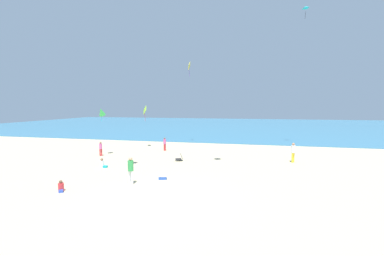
% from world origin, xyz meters
% --- Properties ---
extents(ground_plane, '(120.00, 120.00, 0.00)m').
position_xyz_m(ground_plane, '(0.00, 10.00, 0.00)').
color(ground_plane, '#C6B58C').
extents(ocean_water, '(120.00, 60.00, 0.05)m').
position_xyz_m(ocean_water, '(0.00, 49.13, 0.03)').
color(ocean_water, teal).
rests_on(ocean_water, ground_plane).
extents(beach_chair_far_right, '(0.79, 0.72, 0.61)m').
position_xyz_m(beach_chair_far_right, '(-1.21, 8.55, 0.27)').
color(beach_chair_far_right, black).
rests_on(beach_chair_far_right, ground_plane).
extents(cooler_box, '(0.62, 0.49, 0.25)m').
position_xyz_m(cooler_box, '(-0.87, 2.95, 0.13)').
color(cooler_box, '#2D56B7').
rests_on(cooler_box, ground_plane).
extents(person_0, '(0.41, 0.41, 1.73)m').
position_xyz_m(person_0, '(-2.46, 1.55, 1.00)').
color(person_0, white).
rests_on(person_0, ground_plane).
extents(person_1, '(0.38, 0.38, 1.44)m').
position_xyz_m(person_1, '(-4.11, 12.93, 0.83)').
color(person_1, red).
rests_on(person_1, ground_plane).
extents(person_2, '(0.65, 0.42, 0.76)m').
position_xyz_m(person_2, '(-6.54, 4.87, 0.28)').
color(person_2, white).
rests_on(person_2, ground_plane).
extents(person_3, '(0.47, 0.47, 1.71)m').
position_xyz_m(person_3, '(8.49, 10.04, 0.99)').
color(person_3, yellow).
rests_on(person_3, ground_plane).
extents(person_4, '(0.38, 0.38, 1.38)m').
position_xyz_m(person_4, '(-9.29, 8.95, 0.80)').
color(person_4, red).
rests_on(person_4, ground_plane).
extents(person_5, '(0.53, 0.57, 0.65)m').
position_xyz_m(person_5, '(-5.80, -0.48, 0.24)').
color(person_5, red).
rests_on(person_5, ground_plane).
extents(kite_teal, '(0.80, 0.78, 1.38)m').
position_xyz_m(kite_teal, '(10.75, 18.54, 15.85)').
color(kite_teal, '#1EADAD').
extents(kite_lime, '(0.66, 0.91, 1.81)m').
position_xyz_m(kite_lime, '(-6.95, 14.34, 4.34)').
color(kite_lime, '#99DB33').
extents(kite_yellow, '(0.27, 1.07, 1.87)m').
position_xyz_m(kite_yellow, '(-2.57, 18.15, 9.77)').
color(kite_yellow, yellow).
extents(kite_green, '(0.69, 0.93, 1.39)m').
position_xyz_m(kite_green, '(-9.06, 8.93, 4.30)').
color(kite_green, green).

